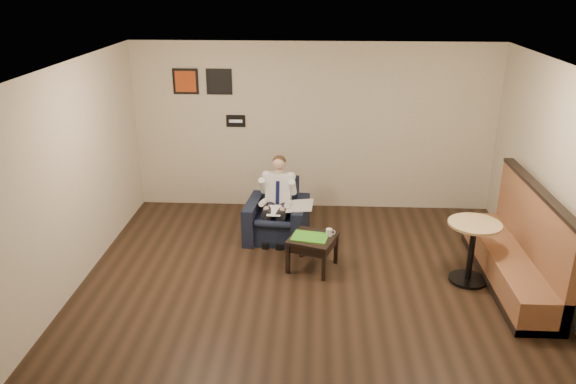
{
  "coord_description": "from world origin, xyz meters",
  "views": [
    {
      "loc": [
        0.05,
        -6.08,
        3.78
      ],
      "look_at": [
        -0.34,
        1.2,
        0.94
      ],
      "focal_mm": 35.0,
      "sensor_mm": 36.0,
      "label": 1
    }
  ],
  "objects_px": {
    "coffee_mug": "(329,232)",
    "banquette": "(514,237)",
    "smartphone": "(320,232)",
    "green_folder": "(310,237)",
    "cafe_table": "(471,252)",
    "side_table": "(312,253)",
    "seated_man": "(275,204)",
    "armchair": "(277,211)"
  },
  "relations": [
    {
      "from": "side_table",
      "to": "coffee_mug",
      "type": "relative_size",
      "value": 5.79
    },
    {
      "from": "armchair",
      "to": "banquette",
      "type": "relative_size",
      "value": 0.36
    },
    {
      "from": "armchair",
      "to": "smartphone",
      "type": "height_order",
      "value": "armchair"
    },
    {
      "from": "green_folder",
      "to": "smartphone",
      "type": "height_order",
      "value": "green_folder"
    },
    {
      "from": "green_folder",
      "to": "banquette",
      "type": "relative_size",
      "value": 0.19
    },
    {
      "from": "smartphone",
      "to": "banquette",
      "type": "xyz_separation_m",
      "value": [
        2.46,
        -0.36,
        0.17
      ]
    },
    {
      "from": "coffee_mug",
      "to": "banquette",
      "type": "relative_size",
      "value": 0.04
    },
    {
      "from": "smartphone",
      "to": "cafe_table",
      "type": "xyz_separation_m",
      "value": [
        1.95,
        -0.37,
        -0.06
      ]
    },
    {
      "from": "cafe_table",
      "to": "side_table",
      "type": "bearing_deg",
      "value": 173.53
    },
    {
      "from": "side_table",
      "to": "banquette",
      "type": "distance_m",
      "value": 2.61
    },
    {
      "from": "green_folder",
      "to": "coffee_mug",
      "type": "distance_m",
      "value": 0.27
    },
    {
      "from": "armchair",
      "to": "banquette",
      "type": "distance_m",
      "value": 3.33
    },
    {
      "from": "side_table",
      "to": "green_folder",
      "type": "distance_m",
      "value": 0.25
    },
    {
      "from": "seated_man",
      "to": "coffee_mug",
      "type": "relative_size",
      "value": 11.96
    },
    {
      "from": "coffee_mug",
      "to": "banquette",
      "type": "distance_m",
      "value": 2.37
    },
    {
      "from": "side_table",
      "to": "smartphone",
      "type": "height_order",
      "value": "smartphone"
    },
    {
      "from": "armchair",
      "to": "green_folder",
      "type": "xyz_separation_m",
      "value": [
        0.52,
        -0.94,
        0.04
      ]
    },
    {
      "from": "banquette",
      "to": "side_table",
      "type": "bearing_deg",
      "value": 175.1
    },
    {
      "from": "cafe_table",
      "to": "coffee_mug",
      "type": "bearing_deg",
      "value": 171.04
    },
    {
      "from": "cafe_table",
      "to": "green_folder",
      "type": "bearing_deg",
      "value": 173.9
    },
    {
      "from": "seated_man",
      "to": "banquette",
      "type": "relative_size",
      "value": 0.47
    },
    {
      "from": "armchair",
      "to": "coffee_mug",
      "type": "height_order",
      "value": "armchair"
    },
    {
      "from": "cafe_table",
      "to": "seated_man",
      "type": "bearing_deg",
      "value": 158.11
    },
    {
      "from": "coffee_mug",
      "to": "smartphone",
      "type": "distance_m",
      "value": 0.15
    },
    {
      "from": "armchair",
      "to": "green_folder",
      "type": "relative_size",
      "value": 1.9
    },
    {
      "from": "coffee_mug",
      "to": "side_table",
      "type": "bearing_deg",
      "value": -165.61
    },
    {
      "from": "seated_man",
      "to": "cafe_table",
      "type": "relative_size",
      "value": 1.43
    },
    {
      "from": "seated_man",
      "to": "side_table",
      "type": "xyz_separation_m",
      "value": [
        0.56,
        -0.82,
        -0.36
      ]
    },
    {
      "from": "armchair",
      "to": "side_table",
      "type": "bearing_deg",
      "value": -53.33
    },
    {
      "from": "green_folder",
      "to": "cafe_table",
      "type": "bearing_deg",
      "value": -6.1
    },
    {
      "from": "seated_man",
      "to": "banquette",
      "type": "distance_m",
      "value": 3.3
    },
    {
      "from": "seated_man",
      "to": "coffee_mug",
      "type": "height_order",
      "value": "seated_man"
    },
    {
      "from": "seated_man",
      "to": "smartphone",
      "type": "relative_size",
      "value": 8.12
    },
    {
      "from": "green_folder",
      "to": "banquette",
      "type": "height_order",
      "value": "banquette"
    },
    {
      "from": "coffee_mug",
      "to": "banquette",
      "type": "xyz_separation_m",
      "value": [
        2.35,
        -0.28,
        0.12
      ]
    },
    {
      "from": "green_folder",
      "to": "coffee_mug",
      "type": "height_order",
      "value": "coffee_mug"
    },
    {
      "from": "green_folder",
      "to": "armchair",
      "type": "bearing_deg",
      "value": 118.73
    },
    {
      "from": "seated_man",
      "to": "side_table",
      "type": "height_order",
      "value": "seated_man"
    },
    {
      "from": "green_folder",
      "to": "side_table",
      "type": "bearing_deg",
      "value": 14.39
    },
    {
      "from": "smartphone",
      "to": "cafe_table",
      "type": "height_order",
      "value": "cafe_table"
    },
    {
      "from": "smartphone",
      "to": "coffee_mug",
      "type": "bearing_deg",
      "value": -7.1
    },
    {
      "from": "banquette",
      "to": "seated_man",
      "type": "bearing_deg",
      "value": 161.63
    }
  ]
}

